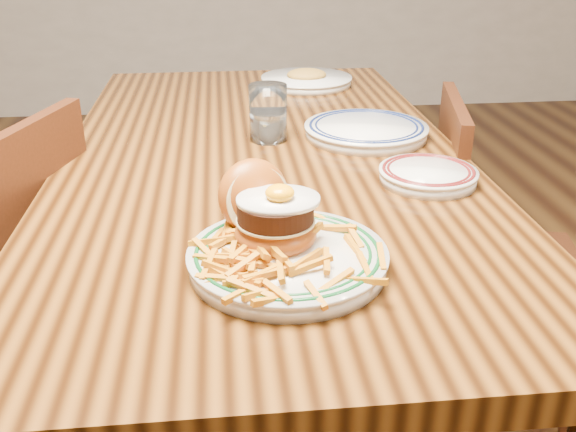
{
  "coord_description": "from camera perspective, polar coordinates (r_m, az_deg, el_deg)",
  "views": [
    {
      "loc": [
        -0.08,
        -1.3,
        1.21
      ],
      "look_at": [
        0.0,
        -0.49,
        0.83
      ],
      "focal_mm": 40.0,
      "sensor_mm": 36.0,
      "label": 1
    }
  ],
  "objects": [
    {
      "name": "far_plate",
      "position": [
        1.95,
        1.66,
        12.02
      ],
      "size": [
        0.27,
        0.27,
        0.05
      ],
      "rotation": [
        0.0,
        0.0,
        0.05
      ],
      "color": "silver",
      "rests_on": "table"
    },
    {
      "name": "side_plate",
      "position": [
        1.24,
        12.34,
        3.66
      ],
      "size": [
        0.19,
        0.19,
        0.03
      ],
      "rotation": [
        0.0,
        0.0,
        0.38
      ],
      "color": "silver",
      "rests_on": "table"
    },
    {
      "name": "rear_plate",
      "position": [
        1.48,
        6.95,
        7.63
      ],
      "size": [
        0.28,
        0.28,
        0.03
      ],
      "rotation": [
        0.0,
        0.0,
        0.13
      ],
      "color": "silver",
      "rests_on": "table"
    },
    {
      "name": "floor",
      "position": [
        1.78,
        -1.83,
        -17.68
      ],
      "size": [
        6.0,
        6.0,
        0.0
      ],
      "primitive_type": "plane",
      "color": "black",
      "rests_on": "ground"
    },
    {
      "name": "chair_left",
      "position": [
        1.49,
        -24.01,
        -7.41
      ],
      "size": [
        0.5,
        0.5,
        0.86
      ],
      "rotation": [
        0.0,
        0.0,
        -0.3
      ],
      "color": "#39180B",
      "rests_on": "floor"
    },
    {
      "name": "chair_right",
      "position": [
        1.7,
        17.06,
        -2.95
      ],
      "size": [
        0.46,
        0.46,
        0.82
      ],
      "rotation": [
        0.0,
        0.0,
        2.92
      ],
      "color": "#39180B",
      "rests_on": "floor"
    },
    {
      "name": "table",
      "position": [
        1.42,
        -2.2,
        2.39
      ],
      "size": [
        0.85,
        1.6,
        0.75
      ],
      "color": "black",
      "rests_on": "floor"
    },
    {
      "name": "water_glass",
      "position": [
        1.44,
        -1.77,
        8.87
      ],
      "size": [
        0.08,
        0.08,
        0.13
      ],
      "color": "white",
      "rests_on": "table"
    },
    {
      "name": "main_plate",
      "position": [
        0.92,
        -0.57,
        -2.15
      ],
      "size": [
        0.29,
        0.3,
        0.14
      ],
      "rotation": [
        0.0,
        0.0,
        0.41
      ],
      "color": "silver",
      "rests_on": "table"
    }
  ]
}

